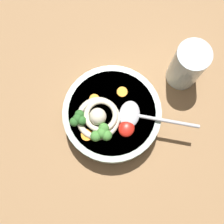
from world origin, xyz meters
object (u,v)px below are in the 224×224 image
(soup_spoon, at_px, (136,115))
(drinking_glass, at_px, (187,66))
(soup_bowl, at_px, (112,115))
(noodle_pile, at_px, (99,117))

(soup_spoon, height_order, drinking_glass, drinking_glass)
(soup_spoon, distance_m, drinking_glass, 0.17)
(soup_bowl, relative_size, noodle_pile, 2.09)
(drinking_glass, bearing_deg, soup_bowl, 144.81)
(noodle_pile, xyz_separation_m, drinking_glass, (0.19, -0.14, -0.01))
(soup_spoon, bearing_deg, noodle_pile, -166.22)
(soup_bowl, height_order, soup_spoon, soup_spoon)
(soup_bowl, distance_m, soup_spoon, 0.06)
(soup_bowl, relative_size, soup_spoon, 1.23)
(noodle_pile, bearing_deg, drinking_glass, -35.94)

